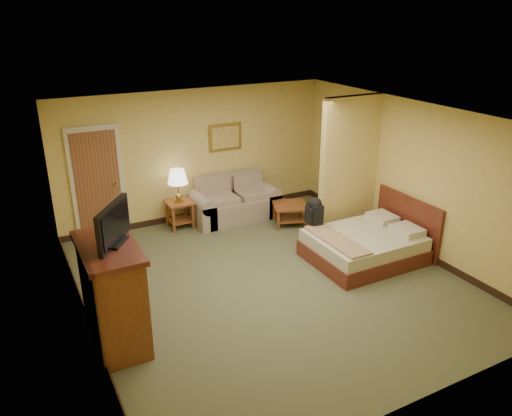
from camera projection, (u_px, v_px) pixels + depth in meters
floor at (270, 281)px, 7.85m from camera, size 6.00×6.00×0.00m
ceiling at (272, 117)px, 6.89m from camera, size 6.00×6.00×0.00m
back_wall at (197, 155)px, 9.83m from camera, size 5.50×0.02×2.60m
left_wall at (78, 242)px, 6.18m from camera, size 0.02×6.00×2.60m
right_wall at (410, 177)px, 8.56m from camera, size 0.02×6.00×2.60m
partition at (349, 168)px, 9.06m from camera, size 1.20×0.15×2.60m
door at (98, 184)px, 9.06m from camera, size 0.94×0.16×2.10m
baseboard at (199, 213)px, 10.29m from camera, size 5.50×0.02×0.12m
loveseat at (235, 205)px, 10.13m from camera, size 1.76×0.82×0.89m
side_table at (180, 210)px, 9.67m from camera, size 0.49×0.49×0.54m
table_lamp at (178, 178)px, 9.42m from camera, size 0.39×0.39×0.64m
coffee_table at (290, 210)px, 9.83m from camera, size 0.83×0.83×0.42m
wall_picture at (225, 137)px, 9.97m from camera, size 0.70×0.04×0.55m
dresser at (113, 294)px, 6.20m from camera, size 0.67×1.28×1.37m
tv at (113, 225)px, 5.90m from camera, size 0.53×0.70×0.50m
bed at (367, 244)px, 8.46m from camera, size 1.88×1.51×0.97m
backpack at (315, 211)px, 8.62m from camera, size 0.23×0.31×0.50m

